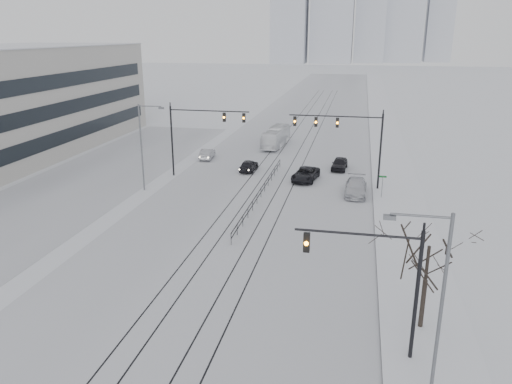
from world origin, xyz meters
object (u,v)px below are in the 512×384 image
sedan_nb_right (356,187)px  sedan_sb_inner (249,165)px  sedan_nb_far (339,164)px  sedan_nb_front (306,174)px  sedan_sb_outer (207,154)px  box_truck (276,137)px  traffic_mast_near (384,275)px  bare_tree (428,255)px

sedan_nb_right → sedan_sb_inner: bearing=152.8°
sedan_nb_right → sedan_nb_far: size_ratio=1.26×
sedan_sb_inner → sedan_nb_front: (7.07, -2.63, 0.03)m
sedan_sb_outer → box_truck: bearing=-133.5°
sedan_sb_inner → sedan_nb_far: (10.56, 2.85, 0.04)m
traffic_mast_near → sedan_sb_outer: size_ratio=1.73×
sedan_sb_inner → sedan_sb_outer: 8.18m
bare_tree → sedan_nb_front: size_ratio=1.19×
sedan_nb_right → box_truck: 23.99m
bare_tree → sedan_sb_inner: (-16.58, 30.58, -3.81)m
sedan_sb_inner → sedan_nb_front: sedan_nb_front is taller
traffic_mast_near → sedan_nb_right: (-1.53, 26.89, -3.79)m
sedan_nb_front → box_truck: size_ratio=0.53×
bare_tree → sedan_sb_outer: 42.48m
sedan_nb_far → traffic_mast_near: bearing=-80.2°
bare_tree → sedan_nb_right: bare_tree is taller
sedan_nb_far → sedan_nb_front: bearing=-118.3°
bare_tree → sedan_sb_inner: size_ratio=1.52×
sedan_sb_inner → sedan_nb_right: bearing=154.8°
sedan_nb_right → bare_tree: bearing=-79.9°
traffic_mast_near → sedan_nb_front: traffic_mast_near is taller
traffic_mast_near → sedan_sb_outer: 43.83m
sedan_sb_inner → sedan_nb_right: (12.63, -6.70, 0.09)m
traffic_mast_near → box_truck: (-13.27, 47.81, -3.22)m
sedan_nb_front → box_truck: box_truck is taller
bare_tree → sedan_sb_outer: bare_tree is taller
bare_tree → sedan_sb_outer: (-23.20, 35.38, -3.82)m
sedan_nb_front → bare_tree: bearing=-63.2°
box_truck → bare_tree: bearing=113.0°
bare_tree → sedan_nb_far: 34.18m
sedan_sb_outer → sedan_nb_front: size_ratio=0.79×
bare_tree → box_truck: 47.57m
sedan_sb_outer → sedan_nb_right: (19.26, -11.49, 0.11)m
sedan_nb_front → sedan_nb_far: sedan_nb_far is taller
sedan_sb_outer → box_truck: (7.52, 9.42, 0.67)m
traffic_mast_near → sedan_nb_far: traffic_mast_near is taller
box_truck → sedan_nb_front: bearing=113.8°
sedan_nb_front → sedan_nb_far: bearing=65.5°
bare_tree → sedan_nb_front: (-9.51, 27.95, -3.78)m
sedan_nb_far → box_truck: size_ratio=0.44×
sedan_nb_right → traffic_mast_near: bearing=-86.0°
sedan_nb_far → box_truck: box_truck is taller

